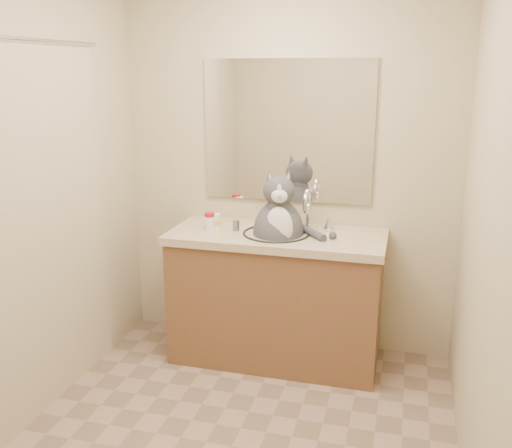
{
  "coord_description": "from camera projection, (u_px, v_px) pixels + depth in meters",
  "views": [
    {
      "loc": [
        0.76,
        -2.35,
        1.83
      ],
      "look_at": [
        -0.05,
        0.65,
        0.99
      ],
      "focal_mm": 40.0,
      "sensor_mm": 36.0,
      "label": 1
    }
  ],
  "objects": [
    {
      "name": "room",
      "position": [
        229.0,
        215.0,
        2.55
      ],
      "size": [
        2.22,
        2.52,
        2.42
      ],
      "color": "gray",
      "rests_on": "ground"
    },
    {
      "name": "vanity",
      "position": [
        276.0,
        294.0,
        3.65
      ],
      "size": [
        1.34,
        0.59,
        1.12
      ],
      "color": "brown",
      "rests_on": "ground"
    },
    {
      "name": "mirror",
      "position": [
        287.0,
        131.0,
        3.63
      ],
      "size": [
        1.1,
        0.02,
        0.9
      ],
      "primitive_type": "cube",
      "color": "white",
      "rests_on": "room"
    },
    {
      "name": "shower_curtain",
      "position": [
        42.0,
        229.0,
        2.95
      ],
      "size": [
        0.02,
        1.3,
        1.93
      ],
      "color": "beige",
      "rests_on": "ground"
    },
    {
      "name": "cat",
      "position": [
        279.0,
        228.0,
        3.5
      ],
      "size": [
        0.51,
        0.41,
        0.62
      ],
      "rotation": [
        0.0,
        0.0,
        0.25
      ],
      "color": "#49494F",
      "rests_on": "vanity"
    },
    {
      "name": "pill_bottle_redcap",
      "position": [
        210.0,
        221.0,
        3.61
      ],
      "size": [
        0.07,
        0.07,
        0.11
      ],
      "rotation": [
        0.0,
        0.0,
        0.13
      ],
      "color": "white",
      "rests_on": "vanity"
    },
    {
      "name": "pill_bottle_orange",
      "position": [
        216.0,
        221.0,
        3.63
      ],
      "size": [
        0.06,
        0.06,
        0.09
      ],
      "rotation": [
        0.0,
        0.0,
        0.01
      ],
      "color": "white",
      "rests_on": "vanity"
    },
    {
      "name": "grey_canister",
      "position": [
        236.0,
        226.0,
        3.58
      ],
      "size": [
        0.05,
        0.05,
        0.07
      ],
      "rotation": [
        0.0,
        0.0,
        -0.09
      ],
      "color": "slate",
      "rests_on": "vanity"
    }
  ]
}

